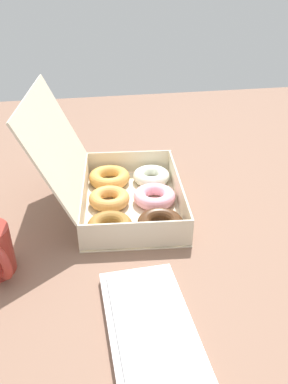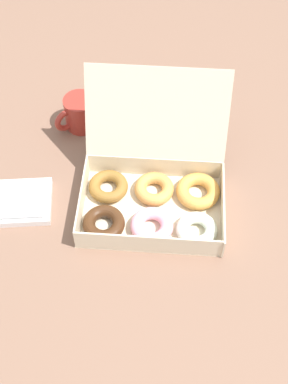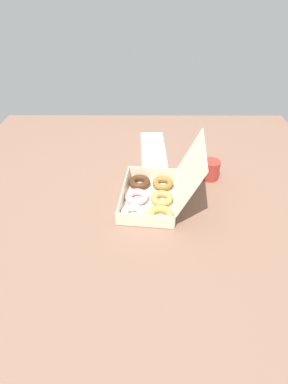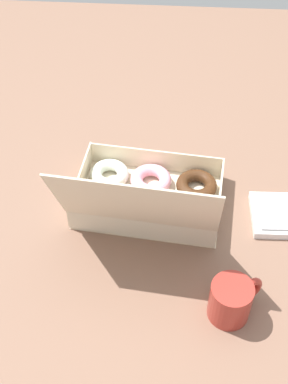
{
  "view_description": "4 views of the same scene",
  "coord_description": "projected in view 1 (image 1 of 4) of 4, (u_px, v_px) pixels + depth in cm",
  "views": [
    {
      "loc": [
        -72.37,
        12.39,
        46.44
      ],
      "look_at": [
        0.74,
        -0.98,
        2.89
      ],
      "focal_mm": 35.0,
      "sensor_mm": 36.0,
      "label": 1
    },
    {
      "loc": [
        -3.73,
        -67.34,
        103.46
      ],
      "look_at": [
        -1.51,
        3.93,
        4.97
      ],
      "focal_mm": 50.0,
      "sensor_mm": 36.0,
      "label": 2
    },
    {
      "loc": [
        98.05,
        0.15,
        78.23
      ],
      "look_at": [
        -1.3,
        -0.15,
        3.44
      ],
      "focal_mm": 28.0,
      "sensor_mm": 36.0,
      "label": 3
    },
    {
      "loc": [
        -4.25,
        84.36,
        93.13
      ],
      "look_at": [
        1.34,
        1.28,
        2.58
      ],
      "focal_mm": 50.0,
      "sensor_mm": 36.0,
      "label": 4
    }
  ],
  "objects": [
    {
      "name": "ground_plane",
      "position": [
        140.0,
        208.0,
        0.87
      ],
      "size": [
        180.0,
        180.0,
        2.0
      ],
      "primitive_type": "cube",
      "color": "#805D4A"
    },
    {
      "name": "donut_box",
      "position": [
        124.0,
        192.0,
        0.85
      ],
      "size": [
        35.98,
        34.25,
        26.42
      ],
      "color": "beige",
      "rests_on": "ground_plane"
    },
    {
      "name": "keyboard",
      "position": [
        161.0,
        366.0,
        0.5
      ],
      "size": [
        37.82,
        13.62,
        2.2
      ],
      "color": "white",
      "rests_on": "ground_plane"
    }
  ]
}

